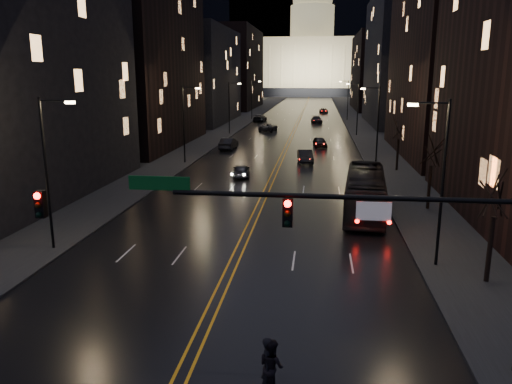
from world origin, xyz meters
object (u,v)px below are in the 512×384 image
(oncoming_car_a, at_px, (241,171))
(receding_car_a, at_px, (305,156))
(oncoming_car_b, at_px, (229,144))
(pedestrian_b, at_px, (271,366))
(pedestrian_a, at_px, (269,365))
(traffic_signal, at_px, (359,229))
(bus, at_px, (365,192))

(oncoming_car_a, relative_size, receding_car_a, 0.88)
(oncoming_car_b, bearing_deg, pedestrian_b, 104.57)
(pedestrian_a, xyz_separation_m, pedestrian_b, (0.07, 0.00, -0.02))
(traffic_signal, xyz_separation_m, pedestrian_b, (-2.75, -2.00, -4.16))
(pedestrian_b, bearing_deg, oncoming_car_b, -31.70)
(receding_car_a, bearing_deg, bus, -83.53)
(bus, relative_size, oncoming_car_a, 2.85)
(traffic_signal, distance_m, pedestrian_b, 5.37)
(receding_car_a, xyz_separation_m, pedestrian_b, (0.11, -44.29, 0.18))
(oncoming_car_b, relative_size, receding_car_a, 1.08)
(bus, distance_m, receding_car_a, 22.32)
(oncoming_car_b, distance_m, receding_car_a, 14.45)
(pedestrian_b, bearing_deg, traffic_signal, -97.30)
(oncoming_car_a, height_order, pedestrian_a, pedestrian_a)
(oncoming_car_b, relative_size, pedestrian_b, 2.64)
(bus, bearing_deg, oncoming_car_a, 137.66)
(oncoming_car_b, bearing_deg, receding_car_a, 142.02)
(receding_car_a, bearing_deg, oncoming_car_a, -129.98)
(pedestrian_a, height_order, pedestrian_b, pedestrian_a)
(oncoming_car_a, bearing_deg, pedestrian_a, 93.10)
(traffic_signal, relative_size, oncoming_car_a, 4.22)
(receding_car_a, relative_size, pedestrian_a, 2.40)
(oncoming_car_b, bearing_deg, oncoming_car_a, 106.88)
(bus, bearing_deg, receding_car_a, 108.14)
(pedestrian_a, bearing_deg, pedestrian_b, -73.59)
(traffic_signal, relative_size, pedestrian_a, 8.94)
(traffic_signal, distance_m, oncoming_car_b, 53.74)
(oncoming_car_b, height_order, receding_car_a, oncoming_car_b)
(traffic_signal, height_order, oncoming_car_b, traffic_signal)
(receding_car_a, xyz_separation_m, pedestrian_a, (0.04, -44.29, 0.20))
(traffic_signal, bearing_deg, pedestrian_a, -144.71)
(oncoming_car_a, height_order, pedestrian_b, pedestrian_b)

